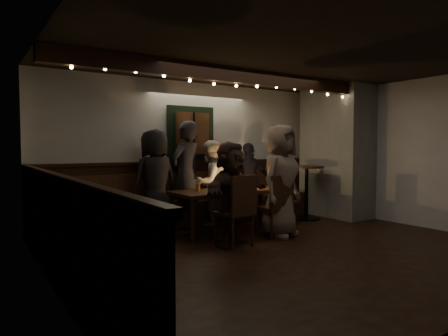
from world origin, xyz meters
TOP-DOWN VIEW (x-y plane):
  - room at (1.07, 1.42)m, footprint 6.02×5.01m
  - dining_table at (-0.02, 1.40)m, footprint 1.95×0.84m
  - chair_near_left at (-0.50, 0.49)m, footprint 0.51×0.51m
  - chair_near_right at (0.34, 0.64)m, footprint 0.46×0.46m
  - chair_end at (1.22, 1.49)m, footprint 0.44×0.44m
  - high_top at (1.86, 1.54)m, footprint 0.65×0.65m
  - person_a at (-1.06, 2.09)m, footprint 0.91×0.67m
  - person_b at (-0.47, 2.12)m, footprint 0.80×0.67m
  - person_c at (-0.02, 2.05)m, footprint 0.86×0.74m
  - person_d at (0.43, 2.17)m, footprint 1.09×0.83m
  - person_e at (0.90, 2.11)m, footprint 0.93×0.53m
  - person_f at (-0.53, 0.64)m, footprint 1.44×0.93m
  - person_g at (0.44, 0.68)m, footprint 0.99×0.81m

SIDE VIEW (x-z plane):
  - chair_end at x=1.22m, z-range 0.05..0.89m
  - chair_near_right at x=0.34m, z-range 0.06..1.04m
  - chair_near_left at x=-0.50m, z-range 0.06..1.08m
  - dining_table at x=-0.02m, z-range 0.22..1.06m
  - high_top at x=1.86m, z-range 0.14..1.18m
  - person_d at x=0.43m, z-range 0.00..1.48m
  - person_e at x=0.90m, z-range 0.00..1.48m
  - person_f at x=-0.53m, z-range 0.00..1.49m
  - person_c at x=-0.02m, z-range 0.00..1.52m
  - person_a at x=-1.06m, z-range 0.00..1.70m
  - person_g at x=0.44m, z-range 0.00..1.75m
  - person_b at x=-0.47m, z-range 0.00..1.86m
  - room at x=1.07m, z-range -0.24..2.38m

